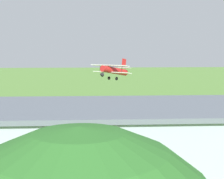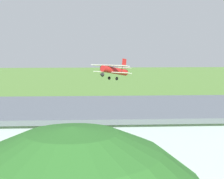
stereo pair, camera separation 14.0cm
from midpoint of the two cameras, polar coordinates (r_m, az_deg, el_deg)
name	(u,v)px [view 2 (the right image)]	position (r m, az deg, el deg)	size (l,w,h in m)	color
ground_plane	(94,107)	(62.54, -2.97, -2.89)	(400.00, 400.00, 0.00)	#568438
hangar	(108,137)	(28.23, -0.48, -7.97)	(35.12, 13.95, 5.36)	#99A3AD
biplane	(114,70)	(63.84, 0.33, 3.22)	(7.75, 7.75, 4.02)	#B21E1E
person_crossing_taxiway	(222,124)	(44.94, 18.00, -5.56)	(0.53, 0.53, 1.60)	beige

